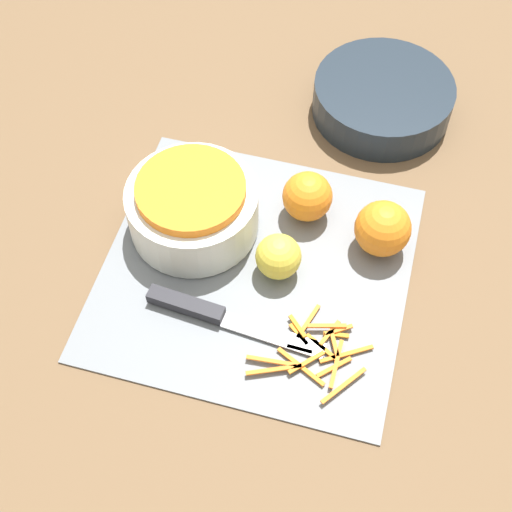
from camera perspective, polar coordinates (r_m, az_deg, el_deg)
The scene contains 9 objects.
ground_plane at distance 0.93m, azimuth -0.00°, elevation -1.22°, with size 4.00×4.00×0.00m, color brown.
cutting_board at distance 0.93m, azimuth -0.00°, elevation -1.12°, with size 0.39×0.38×0.01m.
bowl_speckled at distance 0.93m, azimuth -5.09°, elevation 3.97°, with size 0.17×0.17×0.08m.
bowl_dark at distance 1.11m, azimuth 10.09°, elevation 12.32°, with size 0.21×0.21×0.05m.
knife at distance 0.89m, azimuth -4.17°, elevation -4.41°, with size 0.23×0.04×0.02m.
orange_left at distance 0.93m, azimuth 10.10°, elevation 2.18°, with size 0.07×0.07×0.07m.
orange_right at distance 0.95m, azimuth 4.13°, elevation 4.78°, with size 0.07×0.07×0.07m.
lemon at distance 0.90m, azimuth 1.80°, elevation -0.04°, with size 0.06×0.06×0.06m.
peel_pile at distance 0.86m, azimuth 4.85°, elevation -7.65°, with size 0.15×0.13×0.01m.
Camera 1 is at (0.13, -0.48, 0.79)m, focal length 50.00 mm.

